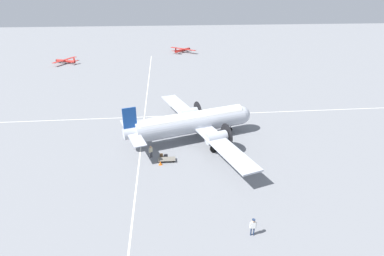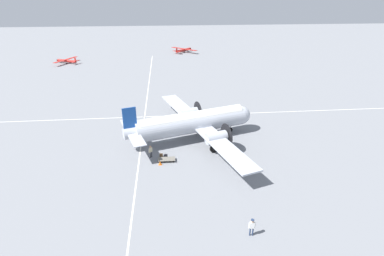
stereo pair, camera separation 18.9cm
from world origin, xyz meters
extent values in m
plane|color=slate|center=(0.00, 0.00, 0.00)|extent=(300.00, 300.00, 0.00)
cube|color=silver|center=(0.00, 9.05, 0.00)|extent=(120.00, 0.16, 0.01)
cube|color=silver|center=(-7.16, 0.00, 0.00)|extent=(0.16, 120.00, 0.01)
cylinder|color=#ADB2BC|center=(0.00, 0.00, 2.47)|extent=(16.05, 7.43, 2.75)
cylinder|color=white|center=(0.00, 0.00, 3.23)|extent=(15.06, 6.41, 1.92)
sphere|color=#ADB2BC|center=(7.61, 2.40, 2.47)|extent=(2.61, 2.61, 2.61)
cylinder|color=#ADB2BC|center=(-7.61, -2.40, 2.61)|extent=(3.42, 2.38, 1.51)
cube|color=#194799|center=(-8.17, -2.58, 4.53)|extent=(1.71, 0.66, 3.16)
cube|color=#ADB2BC|center=(-7.98, -2.52, 2.75)|extent=(4.09, 8.70, 0.10)
cube|color=#ADB2BC|center=(1.11, 0.35, 2.13)|extent=(10.54, 26.48, 0.20)
cylinder|color=#ADB2BC|center=(-0.01, 4.81, 2.15)|extent=(3.05, 2.26, 1.51)
cylinder|color=black|center=(1.42, 5.26, 2.15)|extent=(0.99, 3.04, 3.17)
sphere|color=black|center=(1.55, 5.30, 2.15)|extent=(0.53, 0.53, 0.53)
cylinder|color=#ADB2BC|center=(2.75, -3.94, 2.15)|extent=(3.05, 2.26, 1.51)
cylinder|color=black|center=(4.18, -3.49, 2.15)|extent=(0.99, 3.04, 3.17)
sphere|color=black|center=(4.31, -3.45, 2.15)|extent=(0.53, 0.53, 0.53)
cylinder|color=#4C4C51|center=(-0.27, 4.72, 1.05)|extent=(0.18, 0.18, 1.00)
cylinder|color=black|center=(-0.27, 4.72, 0.55)|extent=(1.14, 0.62, 1.10)
cylinder|color=#4C4C51|center=(2.49, -4.02, 1.05)|extent=(0.18, 0.18, 1.00)
cylinder|color=black|center=(2.49, -4.02, 0.55)|extent=(1.14, 0.62, 1.10)
cylinder|color=#4C4C51|center=(5.94, 1.88, 0.79)|extent=(0.14, 0.14, 0.89)
cylinder|color=black|center=(5.94, 1.88, 0.35)|extent=(0.72, 0.38, 0.70)
cylinder|color=navy|center=(3.25, -18.79, 0.42)|extent=(0.12, 0.12, 0.83)
cylinder|color=navy|center=(3.50, -18.81, 0.42)|extent=(0.12, 0.12, 0.83)
cube|color=white|center=(3.38, -18.80, 1.14)|extent=(0.41, 0.22, 0.62)
sphere|color=tan|center=(3.38, -18.80, 1.60)|extent=(0.28, 0.28, 0.28)
cylinder|color=white|center=(3.13, -18.78, 1.11)|extent=(0.10, 0.10, 0.59)
cylinder|color=white|center=(3.62, -18.83, 1.11)|extent=(0.10, 0.10, 0.59)
cube|color=navy|center=(3.38, -18.70, 1.22)|extent=(0.05, 0.01, 0.40)
cylinder|color=navy|center=(3.38, -18.80, 1.71)|extent=(0.32, 0.32, 0.07)
cylinder|color=#2D2D33|center=(-5.78, -4.65, 0.41)|extent=(0.12, 0.12, 0.81)
cylinder|color=#2D2D33|center=(-5.60, -4.50, 0.41)|extent=(0.12, 0.12, 0.81)
cube|color=beige|center=(-5.69, -4.58, 1.11)|extent=(0.42, 0.39, 0.61)
sphere|color=tan|center=(-5.69, -4.58, 1.55)|extent=(0.27, 0.27, 0.27)
cylinder|color=beige|center=(-5.87, -4.73, 1.08)|extent=(0.09, 0.09, 0.58)
cylinder|color=beige|center=(-5.50, -4.42, 1.08)|extent=(0.09, 0.09, 0.58)
cube|color=#232328|center=(-3.82, -4.82, 0.25)|extent=(0.49, 0.17, 0.49)
cube|color=black|center=(-3.82, -4.82, 0.52)|extent=(0.18, 0.12, 0.02)
cube|color=#47331E|center=(-4.38, -4.49, 0.22)|extent=(0.41, 0.20, 0.44)
cube|color=#312315|center=(-4.38, -4.49, 0.47)|extent=(0.15, 0.14, 0.02)
cube|color=#6B665B|center=(-3.71, -5.65, 0.30)|extent=(2.13, 1.07, 0.04)
cube|color=#6B665B|center=(-4.74, -5.64, 0.54)|extent=(0.05, 1.05, 0.04)
cylinder|color=#6B665B|center=(-4.73, -5.14, 0.43)|extent=(0.04, 0.04, 0.22)
cylinder|color=#6B665B|center=(-4.74, -6.13, 0.43)|extent=(0.04, 0.04, 0.22)
cylinder|color=black|center=(-2.90, -5.24, 0.14)|extent=(0.28, 0.06, 0.28)
cylinder|color=black|center=(-2.91, -6.07, 0.14)|extent=(0.28, 0.06, 0.28)
cylinder|color=black|center=(-4.51, -5.22, 0.14)|extent=(0.28, 0.06, 0.28)
cylinder|color=black|center=(-4.52, -6.06, 0.14)|extent=(0.28, 0.06, 0.28)
cylinder|color=#B2231E|center=(3.24, 65.10, 0.78)|extent=(5.48, 5.68, 0.86)
sphere|color=black|center=(5.78, 67.76, 0.78)|extent=(0.77, 0.77, 0.77)
cube|color=#B2231E|center=(3.51, 65.38, 1.17)|extent=(8.39, 8.08, 0.08)
cube|color=#B2231E|center=(0.86, 62.61, 1.47)|extent=(0.48, 0.49, 1.12)
cube|color=#B2231E|center=(0.86, 62.61, 0.91)|extent=(2.87, 2.77, 0.04)
cylinder|color=black|center=(4.97, 66.91, 0.14)|extent=(0.25, 0.26, 0.28)
cylinder|color=#4C4C51|center=(4.97, 66.91, 0.24)|extent=(0.06, 0.06, 0.21)
cylinder|color=black|center=(2.40, 65.36, 0.14)|extent=(0.25, 0.26, 0.28)
cylinder|color=#4C4C51|center=(2.40, 65.36, 0.24)|extent=(0.06, 0.06, 0.21)
cylinder|color=black|center=(3.54, 64.28, 0.14)|extent=(0.25, 0.26, 0.28)
cylinder|color=#4C4C51|center=(3.54, 64.28, 0.24)|extent=(0.06, 0.06, 0.21)
cylinder|color=#B2231E|center=(-31.43, 51.66, 0.73)|extent=(5.95, 3.31, 0.76)
sphere|color=black|center=(-34.37, 53.03, 0.73)|extent=(0.68, 0.68, 0.68)
cube|color=#B2231E|center=(-31.75, 51.81, 1.07)|extent=(4.82, 8.86, 0.08)
cube|color=#B2231E|center=(-28.68, 50.38, 1.34)|extent=(0.53, 0.29, 0.99)
cube|color=#B2231E|center=(-28.68, 50.38, 0.84)|extent=(1.72, 2.96, 0.04)
cylinder|color=black|center=(-33.44, 52.59, 0.14)|extent=(0.29, 0.19, 0.28)
cylinder|color=#4C4C51|center=(-33.44, 52.59, 0.24)|extent=(0.06, 0.06, 0.21)
cylinder|color=black|center=(-31.41, 50.89, 0.14)|extent=(0.29, 0.19, 0.28)
cylinder|color=#4C4C51|center=(-31.41, 50.89, 0.24)|extent=(0.06, 0.06, 0.21)
cylinder|color=black|center=(-30.83, 52.14, 0.14)|extent=(0.29, 0.19, 0.28)
cylinder|color=#4C4C51|center=(-30.83, 52.14, 0.24)|extent=(0.06, 0.06, 0.21)
cube|color=orange|center=(-4.52, -6.41, 0.01)|extent=(0.38, 0.38, 0.03)
cone|color=orange|center=(-4.52, -6.41, 0.25)|extent=(0.32, 0.32, 0.51)
camera|label=1|loc=(-3.79, -37.91, 19.42)|focal=28.00mm
camera|label=2|loc=(-3.61, -37.93, 19.42)|focal=28.00mm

